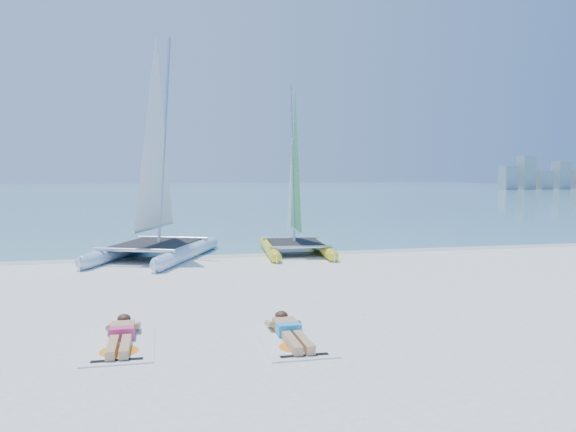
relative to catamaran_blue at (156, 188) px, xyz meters
name	(u,v)px	position (x,y,z in m)	size (l,w,h in m)	color
ground	(262,290)	(2.31, -5.33, -2.13)	(140.00, 140.00, 0.00)	white
sea	(179,192)	(2.31, 57.67, -2.13)	(140.00, 115.00, 0.01)	#75B6C4
wet_sand_strip	(232,254)	(2.31, 0.17, -2.13)	(140.00, 1.40, 0.01)	silver
distant_skyline	(542,176)	(56.02, 56.67, -0.19)	(14.00, 2.00, 5.00)	#A0AAB0
catamaran_blue	(156,188)	(0.00, 0.00, 0.00)	(4.31, 5.79, 7.14)	#ACD0E3
catamaran_yellow	(294,197)	(4.38, 0.36, -0.34)	(2.35, 4.55, 5.70)	yellow
towel_a	(121,345)	(-0.46, -8.83, -2.12)	(1.00, 1.85, 0.02)	white
sunbather_a	(122,334)	(-0.46, -8.64, -2.01)	(0.37, 1.73, 0.26)	tan
towel_b	(292,341)	(2.11, -9.20, -2.12)	(1.00, 1.85, 0.02)	white
sunbather_b	(290,330)	(2.11, -9.00, -2.01)	(0.37, 1.73, 0.26)	tan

